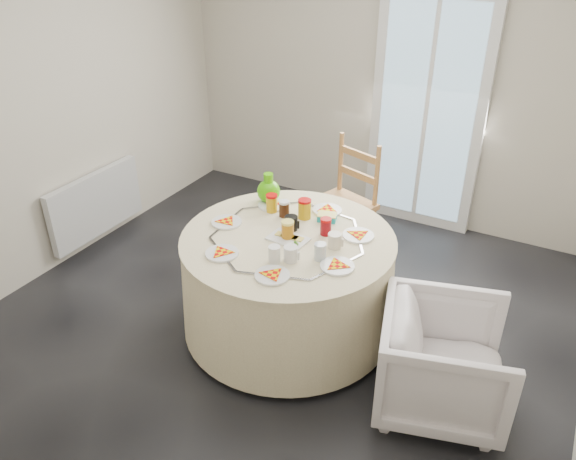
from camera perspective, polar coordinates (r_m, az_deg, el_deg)
The scene contains 14 objects.
floor at distance 4.16m, azimuth -0.91°, elevation -9.03°, with size 4.00×4.00×0.00m, color black.
wall_back at distance 5.25m, azimuth 10.14°, elevation 14.88°, with size 4.00×0.02×2.60m, color #BCB5A3.
wall_left at distance 4.76m, azimuth -22.96°, elevation 11.51°, with size 0.02×4.00×2.60m, color #BCB5A3.
glass_door at distance 5.16m, azimuth 13.95°, elevation 11.32°, with size 1.00×0.08×2.10m, color silver.
radiator at distance 5.17m, azimuth -18.91°, elevation 2.50°, with size 0.07×1.00×0.55m, color silver.
table at distance 3.87m, azimuth 0.00°, elevation -5.46°, with size 1.46×1.46×0.74m, color beige.
wooden_chair at distance 4.64m, azimuth 5.37°, elevation 2.20°, with size 0.46×0.44×1.04m, color #C18046, non-canonical shape.
armchair at distance 3.42m, azimuth 15.65°, elevation -12.08°, with size 0.71×0.67×0.73m, color silver.
place_settings at distance 3.66m, azimuth 0.00°, elevation -0.41°, with size 1.13×1.13×0.02m, color beige, non-canonical shape.
jar_cluster at distance 3.82m, azimuth 0.85°, elevation 1.82°, with size 0.54×0.27×0.16m, color #85380F, non-canonical shape.
butter_tub at distance 3.86m, azimuth 4.00°, elevation 1.50°, with size 0.13×0.09×0.05m, color #0E969E.
green_pitcher at distance 4.07m, azimuth -1.99°, elevation 4.47°, with size 0.17×0.17×0.22m, color #42B803, non-canonical shape.
cheese_platter at distance 3.63m, azimuth 0.00°, elevation -0.62°, with size 0.26×0.17×0.03m, color white, non-canonical shape.
mugs_glasses at distance 3.57m, azimuth 1.96°, elevation -0.55°, with size 0.65×0.65×0.12m, color gray, non-canonical shape.
Camera 1 is at (1.61, -2.82, 2.61)m, focal length 35.00 mm.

